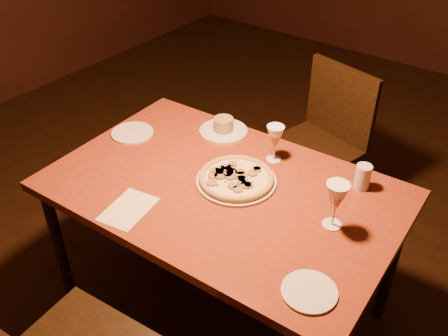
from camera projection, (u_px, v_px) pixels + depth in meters
The scene contains 10 objects.
dining_table at pixel (223, 199), 2.07m from camera, with size 1.45×0.97×0.76m.
chair_far at pixel (321, 140), 2.76m from camera, with size 0.53×0.53×0.91m.
pizza_plate at pixel (236, 178), 2.04m from camera, with size 0.33×0.33×0.04m.
ramekin_saucer at pixel (223, 128), 2.36m from camera, with size 0.23×0.23×0.07m.
wine_glass_far at pixel (275, 143), 2.14m from camera, with size 0.08×0.08×0.17m, color #BF644F, non-canonical shape.
wine_glass_right at pixel (335, 205), 1.79m from camera, with size 0.09×0.09×0.19m, color #BF644F, non-canonical shape.
water_tumbler at pixel (363, 177), 2.00m from camera, with size 0.06×0.06×0.11m, color silver.
side_plate_left at pixel (132, 133), 2.36m from camera, with size 0.20×0.20×0.01m, color silver.
side_plate_near at pixel (309, 292), 1.58m from camera, with size 0.18×0.18×0.01m, color silver.
menu_card at pixel (128, 209), 1.91m from camera, with size 0.15×0.22×0.00m, color silver.
Camera 1 is at (0.75, -1.17, 2.00)m, focal length 40.00 mm.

